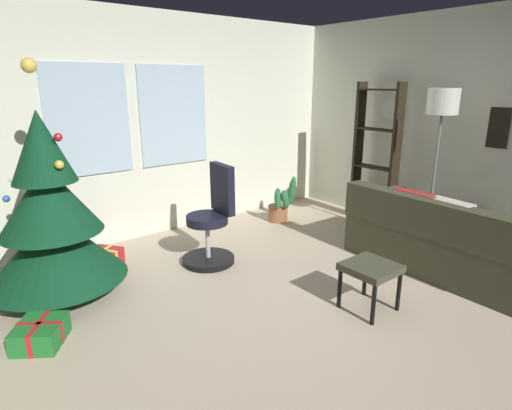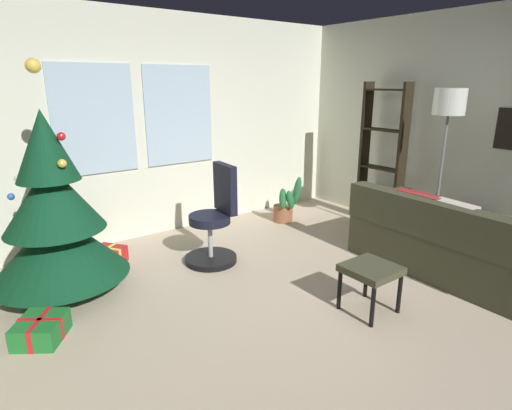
{
  "view_description": "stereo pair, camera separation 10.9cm",
  "coord_description": "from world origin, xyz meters",
  "px_view_note": "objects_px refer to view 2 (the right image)",
  "views": [
    {
      "loc": [
        -2.38,
        -2.13,
        1.88
      ],
      "look_at": [
        -0.26,
        0.5,
        0.88
      ],
      "focal_mm": 29.29,
      "sensor_mm": 36.0,
      "label": 1
    },
    {
      "loc": [
        -2.3,
        -2.2,
        1.88
      ],
      "look_at": [
        -0.26,
        0.5,
        0.88
      ],
      "focal_mm": 29.29,
      "sensor_mm": 36.0,
      "label": 2
    }
  ],
  "objects_px": {
    "office_chair": "(215,224)",
    "gift_box_red": "(108,256)",
    "couch": "(467,243)",
    "potted_plant": "(286,207)",
    "holiday_tree": "(55,219)",
    "footstool": "(371,273)",
    "bookshelf": "(382,163)",
    "floor_lamp": "(448,115)",
    "gift_box_green": "(41,329)"
  },
  "relations": [
    {
      "from": "gift_box_green",
      "to": "floor_lamp",
      "type": "height_order",
      "value": "floor_lamp"
    },
    {
      "from": "bookshelf",
      "to": "holiday_tree",
      "type": "bearing_deg",
      "value": 172.9
    },
    {
      "from": "couch",
      "to": "floor_lamp",
      "type": "relative_size",
      "value": 1.07
    },
    {
      "from": "gift_box_red",
      "to": "office_chair",
      "type": "xyz_separation_m",
      "value": [
        0.96,
        -0.63,
        0.33
      ]
    },
    {
      "from": "couch",
      "to": "office_chair",
      "type": "bearing_deg",
      "value": 137.9
    },
    {
      "from": "potted_plant",
      "to": "couch",
      "type": "bearing_deg",
      "value": -78.58
    },
    {
      "from": "holiday_tree",
      "to": "potted_plant",
      "type": "height_order",
      "value": "holiday_tree"
    },
    {
      "from": "office_chair",
      "to": "potted_plant",
      "type": "relative_size",
      "value": 1.67
    },
    {
      "from": "gift_box_red",
      "to": "office_chair",
      "type": "bearing_deg",
      "value": -33.42
    },
    {
      "from": "gift_box_green",
      "to": "office_chair",
      "type": "bearing_deg",
      "value": 13.85
    },
    {
      "from": "holiday_tree",
      "to": "gift_box_green",
      "type": "height_order",
      "value": "holiday_tree"
    },
    {
      "from": "footstool",
      "to": "floor_lamp",
      "type": "xyz_separation_m",
      "value": [
        1.77,
        0.48,
        1.17
      ]
    },
    {
      "from": "gift_box_green",
      "to": "bookshelf",
      "type": "height_order",
      "value": "bookshelf"
    },
    {
      "from": "gift_box_red",
      "to": "office_chair",
      "type": "relative_size",
      "value": 0.4
    },
    {
      "from": "gift_box_red",
      "to": "gift_box_green",
      "type": "xyz_separation_m",
      "value": [
        -0.86,
        -1.08,
        -0.0
      ]
    },
    {
      "from": "couch",
      "to": "potted_plant",
      "type": "bearing_deg",
      "value": 101.42
    },
    {
      "from": "bookshelf",
      "to": "floor_lamp",
      "type": "height_order",
      "value": "bookshelf"
    },
    {
      "from": "couch",
      "to": "floor_lamp",
      "type": "xyz_separation_m",
      "value": [
        0.32,
        0.56,
        1.24
      ]
    },
    {
      "from": "couch",
      "to": "gift_box_red",
      "type": "bearing_deg",
      "value": 140.55
    },
    {
      "from": "couch",
      "to": "gift_box_red",
      "type": "height_order",
      "value": "couch"
    },
    {
      "from": "gift_box_green",
      "to": "bookshelf",
      "type": "bearing_deg",
      "value": 2.87
    },
    {
      "from": "gift_box_green",
      "to": "office_chair",
      "type": "distance_m",
      "value": 1.9
    },
    {
      "from": "footstool",
      "to": "floor_lamp",
      "type": "relative_size",
      "value": 0.23
    },
    {
      "from": "office_chair",
      "to": "holiday_tree",
      "type": "bearing_deg",
      "value": 169.99
    },
    {
      "from": "footstool",
      "to": "potted_plant",
      "type": "distance_m",
      "value": 2.42
    },
    {
      "from": "holiday_tree",
      "to": "potted_plant",
      "type": "xyz_separation_m",
      "value": [
        2.96,
        0.28,
        -0.49
      ]
    },
    {
      "from": "footstool",
      "to": "gift_box_red",
      "type": "xyz_separation_m",
      "value": [
        -1.45,
        2.3,
        -0.27
      ]
    },
    {
      "from": "footstool",
      "to": "bookshelf",
      "type": "height_order",
      "value": "bookshelf"
    },
    {
      "from": "office_chair",
      "to": "gift_box_red",
      "type": "bearing_deg",
      "value": 146.58
    },
    {
      "from": "couch",
      "to": "holiday_tree",
      "type": "bearing_deg",
      "value": 149.57
    },
    {
      "from": "gift_box_red",
      "to": "gift_box_green",
      "type": "relative_size",
      "value": 0.89
    },
    {
      "from": "couch",
      "to": "potted_plant",
      "type": "height_order",
      "value": "couch"
    },
    {
      "from": "bookshelf",
      "to": "floor_lamp",
      "type": "xyz_separation_m",
      "value": [
        -0.23,
        -0.96,
        0.7
      ]
    },
    {
      "from": "holiday_tree",
      "to": "gift_box_red",
      "type": "distance_m",
      "value": 0.89
    },
    {
      "from": "holiday_tree",
      "to": "office_chair",
      "type": "bearing_deg",
      "value": -10.01
    },
    {
      "from": "footstool",
      "to": "office_chair",
      "type": "height_order",
      "value": "office_chair"
    },
    {
      "from": "gift_box_red",
      "to": "gift_box_green",
      "type": "distance_m",
      "value": 1.38
    },
    {
      "from": "couch",
      "to": "bookshelf",
      "type": "bearing_deg",
      "value": 69.88
    },
    {
      "from": "couch",
      "to": "bookshelf",
      "type": "xyz_separation_m",
      "value": [
        0.56,
        1.52,
        0.54
      ]
    },
    {
      "from": "gift_box_red",
      "to": "potted_plant",
      "type": "relative_size",
      "value": 0.66
    },
    {
      "from": "couch",
      "to": "floor_lamp",
      "type": "height_order",
      "value": "floor_lamp"
    },
    {
      "from": "couch",
      "to": "office_chair",
      "type": "xyz_separation_m",
      "value": [
        -1.94,
        1.75,
        0.13
      ]
    },
    {
      "from": "office_chair",
      "to": "potted_plant",
      "type": "bearing_deg",
      "value": 20.06
    },
    {
      "from": "holiday_tree",
      "to": "bookshelf",
      "type": "distance_m",
      "value": 4.01
    },
    {
      "from": "holiday_tree",
      "to": "footstool",
      "type": "bearing_deg",
      "value": -44.28
    },
    {
      "from": "gift_box_red",
      "to": "bookshelf",
      "type": "bearing_deg",
      "value": -14.09
    },
    {
      "from": "gift_box_red",
      "to": "floor_lamp",
      "type": "relative_size",
      "value": 0.23
    },
    {
      "from": "gift_box_red",
      "to": "potted_plant",
      "type": "bearing_deg",
      "value": -2.25
    },
    {
      "from": "couch",
      "to": "office_chair",
      "type": "height_order",
      "value": "office_chair"
    },
    {
      "from": "floor_lamp",
      "to": "gift_box_green",
      "type": "bearing_deg",
      "value": 169.67
    }
  ]
}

